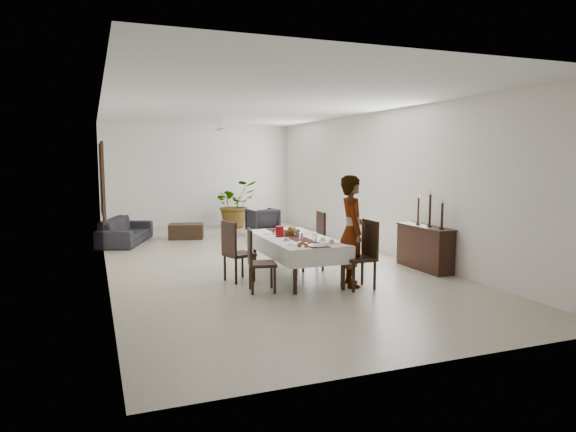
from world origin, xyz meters
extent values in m
cube|color=#B8AE92|center=(0.00, 0.00, 0.00)|extent=(6.00, 12.00, 0.00)
cube|color=white|center=(0.00, 0.00, 3.20)|extent=(6.00, 12.00, 0.02)
cube|color=white|center=(0.00, 6.00, 1.60)|extent=(6.00, 0.02, 3.20)
cube|color=white|center=(0.00, -6.00, 1.60)|extent=(6.00, 0.02, 3.20)
cube|color=white|center=(-3.00, 0.00, 1.60)|extent=(0.02, 12.00, 3.20)
cube|color=white|center=(3.00, 0.00, 1.60)|extent=(0.02, 12.00, 3.20)
cube|color=black|center=(0.18, -1.83, 0.70)|extent=(0.98, 2.32, 0.05)
cylinder|color=black|center=(-0.25, -2.92, 0.34)|extent=(0.07, 0.07, 0.68)
cylinder|color=black|center=(0.60, -2.93, 0.34)|extent=(0.07, 0.07, 0.68)
cylinder|color=black|center=(-0.23, -0.72, 0.34)|extent=(0.07, 0.07, 0.68)
cylinder|color=black|center=(0.61, -0.73, 0.34)|extent=(0.07, 0.07, 0.68)
cube|color=white|center=(0.18, -1.83, 0.73)|extent=(1.16, 2.50, 0.01)
cube|color=silver|center=(-0.38, -1.82, 0.59)|extent=(0.03, 2.49, 0.29)
cube|color=silver|center=(0.75, -1.83, 0.59)|extent=(0.03, 2.49, 0.29)
cube|color=white|center=(0.17, -3.06, 0.59)|extent=(1.14, 0.02, 0.29)
cube|color=white|center=(0.19, -0.59, 0.59)|extent=(1.14, 0.02, 0.29)
cube|color=#521D17|center=(0.18, -1.83, 0.74)|extent=(0.35, 2.41, 0.00)
cylinder|color=maroon|center=(-0.06, -1.68, 0.83)|extent=(0.15, 0.15, 0.19)
torus|color=#9B0B0D|center=(-0.14, -1.68, 0.83)|extent=(0.12, 0.02, 0.12)
cylinder|color=white|center=(0.29, -2.45, 0.82)|extent=(0.07, 0.07, 0.16)
cylinder|color=white|center=(0.08, -2.35, 0.82)|extent=(0.07, 0.07, 0.16)
cylinder|color=white|center=(0.23, -1.78, 0.82)|extent=(0.07, 0.07, 0.16)
cylinder|color=white|center=(0.47, -2.41, 0.76)|extent=(0.09, 0.09, 0.06)
cylinder|color=white|center=(0.47, -2.41, 0.74)|extent=(0.14, 0.14, 0.01)
cylinder|color=silver|center=(-0.11, -2.16, 0.76)|extent=(0.09, 0.09, 0.06)
cylinder|color=silver|center=(-0.11, -2.16, 0.74)|extent=(0.14, 0.14, 0.01)
cylinder|color=silver|center=(0.49, -2.70, 0.74)|extent=(0.23, 0.23, 0.01)
sphere|color=#D3B967|center=(0.49, -2.70, 0.77)|extent=(0.09, 0.09, 0.09)
cylinder|color=white|center=(-0.11, -2.55, 0.74)|extent=(0.23, 0.23, 0.01)
cylinder|color=silver|center=(-0.12, -1.29, 0.74)|extent=(0.23, 0.23, 0.01)
cylinder|color=#404045|center=(0.17, -2.84, 0.74)|extent=(0.35, 0.35, 0.02)
cylinder|color=#924E15|center=(-0.04, -2.87, 0.77)|extent=(0.06, 0.06, 0.07)
cylinder|color=#973F15|center=(-0.13, -2.81, 0.77)|extent=(0.06, 0.06, 0.07)
cylinder|color=#8D3F14|center=(-0.08, -2.71, 0.77)|extent=(0.06, 0.06, 0.07)
cylinder|color=brown|center=(0.23, -1.58, 0.78)|extent=(0.29, 0.29, 0.10)
sphere|color=maroon|center=(0.26, -1.57, 0.85)|extent=(0.09, 0.09, 0.09)
sphere|color=#557122|center=(0.19, -1.56, 0.85)|extent=(0.08, 0.08, 0.08)
sphere|color=gold|center=(0.23, -1.63, 0.85)|extent=(0.08, 0.08, 0.08)
cube|color=black|center=(0.87, -2.94, 0.50)|extent=(0.49, 0.49, 0.05)
cylinder|color=black|center=(1.07, -3.13, 0.24)|extent=(0.05, 0.05, 0.47)
cylinder|color=black|center=(1.06, -2.74, 0.24)|extent=(0.05, 0.05, 0.47)
cylinder|color=black|center=(0.68, -3.14, 0.24)|extent=(0.05, 0.05, 0.47)
cylinder|color=black|center=(0.66, -2.75, 0.24)|extent=(0.05, 0.05, 0.47)
cube|color=black|center=(1.08, -2.94, 0.83)|extent=(0.06, 0.48, 0.61)
cube|color=black|center=(0.70, -1.32, 0.50)|extent=(0.53, 0.53, 0.05)
cylinder|color=black|center=(0.87, -1.54, 0.23)|extent=(0.05, 0.05, 0.47)
cylinder|color=black|center=(0.91, -1.15, 0.23)|extent=(0.05, 0.05, 0.47)
cylinder|color=black|center=(0.48, -1.49, 0.23)|extent=(0.05, 0.05, 0.47)
cylinder|color=black|center=(0.53, -1.11, 0.23)|extent=(0.05, 0.05, 0.47)
cube|color=black|center=(0.91, -1.35, 0.82)|extent=(0.10, 0.48, 0.60)
cube|color=black|center=(-0.68, -2.57, 0.45)|extent=(0.51, 0.51, 0.05)
cylinder|color=black|center=(-0.82, -2.36, 0.21)|extent=(0.05, 0.05, 0.43)
cylinder|color=black|center=(-0.89, -2.71, 0.21)|extent=(0.05, 0.05, 0.43)
cylinder|color=black|center=(-0.47, -2.43, 0.21)|extent=(0.05, 0.05, 0.43)
cylinder|color=black|center=(-0.54, -2.77, 0.21)|extent=(0.05, 0.05, 0.43)
cube|color=black|center=(-0.87, -2.53, 0.75)|extent=(0.12, 0.43, 0.55)
cube|color=black|center=(-0.83, -1.73, 0.47)|extent=(0.56, 0.56, 0.05)
cylinder|color=black|center=(-1.06, -1.61, 0.22)|extent=(0.06, 0.06, 0.45)
cylinder|color=black|center=(-0.96, -1.96, 0.22)|extent=(0.06, 0.06, 0.45)
cylinder|color=black|center=(-0.71, -1.50, 0.22)|extent=(0.06, 0.06, 0.45)
cylinder|color=black|center=(-0.60, -1.86, 0.22)|extent=(0.06, 0.06, 0.45)
cube|color=black|center=(-1.03, -1.79, 0.78)|extent=(0.17, 0.44, 0.57)
imported|color=#9C9FA4|center=(0.85, -2.73, 0.93)|extent=(0.63, 0.78, 1.87)
cube|color=black|center=(2.78, -2.09, 0.41)|extent=(0.36, 1.37, 0.82)
cube|color=black|center=(2.78, -2.09, 0.83)|extent=(0.40, 1.42, 0.03)
cylinder|color=black|center=(2.78, -2.59, 0.86)|extent=(0.09, 0.09, 0.03)
cylinder|color=black|center=(2.78, -2.59, 1.10)|extent=(0.05, 0.05, 0.46)
cylinder|color=beige|center=(2.78, -2.59, 1.37)|extent=(0.03, 0.03, 0.07)
cylinder|color=black|center=(2.78, -2.23, 0.86)|extent=(0.09, 0.09, 0.03)
cylinder|color=black|center=(2.78, -2.23, 1.17)|extent=(0.05, 0.05, 0.59)
cylinder|color=beige|center=(2.78, -2.23, 1.50)|extent=(0.03, 0.03, 0.07)
cylinder|color=black|center=(2.78, -1.86, 0.86)|extent=(0.09, 0.09, 0.03)
cylinder|color=black|center=(2.78, -1.86, 1.13)|extent=(0.05, 0.05, 0.50)
cylinder|color=beige|center=(2.78, -1.86, 1.41)|extent=(0.03, 0.03, 0.07)
imported|color=#262429|center=(-2.45, 3.19, 0.32)|extent=(1.55, 2.36, 0.64)
imported|color=#2B282D|center=(1.31, 3.53, 0.36)|extent=(0.87, 0.89, 0.73)
cube|color=black|center=(-0.88, 3.40, 0.20)|extent=(1.02, 0.80, 0.40)
imported|color=#2D5F26|center=(0.94, 5.16, 0.73)|extent=(1.56, 1.43, 1.47)
cube|color=black|center=(-2.96, 2.20, 1.60)|extent=(0.06, 1.05, 1.85)
cube|color=silver|center=(-2.92, 2.20, 1.60)|extent=(0.01, 0.90, 1.70)
cube|color=black|center=(-2.96, 4.30, 1.60)|extent=(0.06, 1.05, 1.85)
cube|color=silver|center=(-2.92, 4.30, 1.60)|extent=(0.01, 0.90, 1.70)
cylinder|color=silver|center=(0.00, 3.00, 3.10)|extent=(0.04, 0.04, 0.20)
cylinder|color=white|center=(0.00, 3.00, 2.90)|extent=(0.16, 0.16, 0.08)
cube|color=white|center=(0.00, 3.35, 2.90)|extent=(0.10, 0.55, 0.01)
cube|color=silver|center=(0.00, 2.65, 2.90)|extent=(0.10, 0.55, 0.01)
cube|color=silver|center=(0.35, 3.00, 2.90)|extent=(0.55, 0.10, 0.01)
cube|color=silver|center=(-0.35, 3.00, 2.90)|extent=(0.55, 0.10, 0.01)
camera|label=1|loc=(-3.19, -10.30, 2.15)|focal=32.00mm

